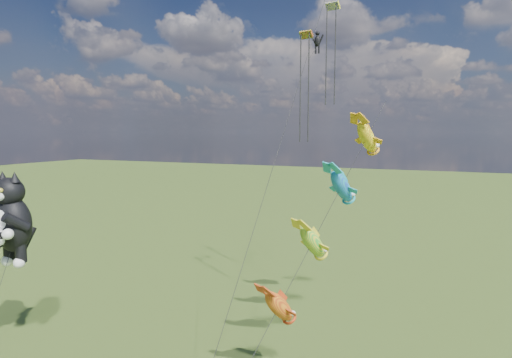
% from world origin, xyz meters
% --- Properties ---
extents(ground, '(300.00, 300.00, 0.00)m').
position_xyz_m(ground, '(0.00, 0.00, 0.00)').
color(ground, '#253F0F').
extents(cat_kite_rig, '(2.70, 4.20, 11.79)m').
position_xyz_m(cat_kite_rig, '(0.47, -1.96, 8.83)').
color(cat_kite_rig, '#503D29').
rests_on(cat_kite_rig, ground).
extents(fish_windsock_rig, '(5.85, 14.94, 16.39)m').
position_xyz_m(fish_windsock_rig, '(18.28, 5.73, 9.21)').
color(fish_windsock_rig, '#503D29').
rests_on(fish_windsock_rig, ground).
extents(parafoil_rig, '(3.04, 17.45, 25.97)m').
position_xyz_m(parafoil_rig, '(15.89, 11.03, 19.86)').
color(parafoil_rig, '#503D29').
rests_on(parafoil_rig, ground).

